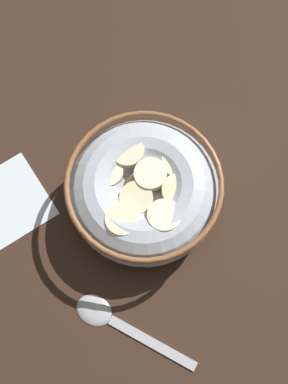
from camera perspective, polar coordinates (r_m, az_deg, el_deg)
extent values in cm
cube|color=#332116|center=(54.51, 0.00, -1.25)|extent=(136.73, 136.73, 2.00)
cylinder|color=#B2BCC6|center=(53.26, 0.00, -0.86)|extent=(9.13, 9.13, 0.60)
torus|color=#B2BCC6|center=(50.53, 0.00, 0.05)|extent=(16.59, 16.59, 6.30)
torus|color=brown|center=(47.82, 0.00, 1.07)|extent=(16.70, 16.70, 0.60)
cylinder|color=white|center=(49.90, 0.00, 0.28)|extent=(12.81, 12.81, 0.40)
cube|color=tan|center=(49.26, -4.89, -0.56)|extent=(1.92, 1.89, 0.78)
cube|color=#AD7F42|center=(50.41, 3.73, 3.38)|extent=(1.59, 1.60, 0.71)
cube|color=tan|center=(48.78, 4.50, -2.64)|extent=(2.29, 2.29, 0.93)
cube|color=tan|center=(48.32, 1.72, -3.52)|extent=(1.73, 1.78, 0.84)
cube|color=#B78947|center=(49.55, -0.87, 1.14)|extent=(2.02, 2.03, 0.76)
cube|color=#AD7F42|center=(50.35, -5.07, 3.23)|extent=(2.04, 2.02, 0.78)
cube|color=tan|center=(49.66, 5.44, 0.88)|extent=(2.17, 2.17, 0.72)
cube|color=tan|center=(50.77, -2.95, 5.05)|extent=(2.19, 2.18, 0.80)
cube|color=#B78947|center=(48.18, -0.21, -4.62)|extent=(2.10, 2.14, 0.87)
cube|color=#B78947|center=(49.03, -2.73, -0.84)|extent=(2.26, 2.25, 0.84)
cube|color=#B78947|center=(49.90, -3.65, 2.17)|extent=(2.15, 2.12, 0.84)
cube|color=#AD7F42|center=(49.26, 4.41, -0.88)|extent=(1.68, 1.63, 0.84)
cube|color=tan|center=(48.59, -3.19, -3.42)|extent=(2.19, 2.19, 0.76)
cube|color=tan|center=(50.48, -0.77, 4.38)|extent=(2.22, 2.25, 0.93)
cube|color=tan|center=(48.18, -2.98, -5.03)|extent=(1.93, 1.92, 0.74)
cube|color=#AD7F42|center=(49.46, 1.70, 0.98)|extent=(1.80, 1.81, 0.73)
cube|color=#B78947|center=(49.62, 3.40, 1.49)|extent=(1.85, 1.81, 0.80)
cylinder|color=#F9EFC6|center=(47.17, 2.49, -2.97)|extent=(4.69, 4.69, 1.47)
cylinder|color=beige|center=(48.11, -1.02, -0.71)|extent=(3.60, 3.54, 1.23)
cylinder|color=beige|center=(48.51, 4.25, 0.18)|extent=(4.94, 4.94, 1.04)
cylinder|color=#F4EABC|center=(49.47, -2.01, 5.05)|extent=(4.42, 4.42, 1.12)
cylinder|color=#F4EABC|center=(49.06, -4.62, 2.53)|extent=(4.50, 4.50, 1.07)
cylinder|color=#F9EFC6|center=(48.55, 1.21, 1.98)|extent=(4.55, 4.57, 1.04)
cylinder|color=beige|center=(49.52, 4.17, 3.76)|extent=(3.93, 3.98, 1.41)
cylinder|color=beige|center=(47.01, -2.51, -3.55)|extent=(4.45, 4.42, 1.21)
ellipsoid|color=#A5A5AD|center=(51.33, -6.23, -14.30)|extent=(3.36, 4.15, 0.80)
cube|color=#A5A5AD|center=(51.21, 1.04, -18.14)|extent=(1.43, 10.25, 0.36)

